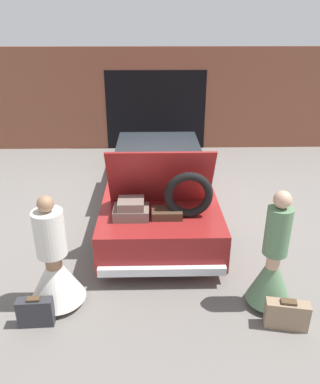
# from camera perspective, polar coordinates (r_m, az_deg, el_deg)

# --- Properties ---
(ground_plane) EXTENTS (40.00, 40.00, 0.00)m
(ground_plane) POSITION_cam_1_polar(r_m,az_deg,el_deg) (7.66, -0.25, -1.81)
(ground_plane) COLOR slate
(garage_wall_back) EXTENTS (12.00, 0.14, 2.80)m
(garage_wall_back) POSITION_cam_1_polar(r_m,az_deg,el_deg) (10.83, -0.66, 13.86)
(garage_wall_back) COLOR brown
(garage_wall_back) RESTS_ON ground_plane
(car) EXTENTS (1.90, 5.30, 1.75)m
(car) POSITION_cam_1_polar(r_m,az_deg,el_deg) (7.42, -0.25, 2.07)
(car) COLOR maroon
(car) RESTS_ON ground_plane
(person_left) EXTENTS (0.72, 0.72, 1.55)m
(person_left) POSITION_cam_1_polar(r_m,az_deg,el_deg) (5.04, -15.78, -11.04)
(person_left) COLOR #997051
(person_left) RESTS_ON ground_plane
(person_right) EXTENTS (0.58, 0.58, 1.63)m
(person_right) POSITION_cam_1_polar(r_m,az_deg,el_deg) (5.00, 16.74, -10.89)
(person_right) COLOR tan
(person_right) RESTS_ON ground_plane
(suitcase_beside_left_person) EXTENTS (0.43, 0.16, 0.41)m
(suitcase_beside_left_person) POSITION_cam_1_polar(r_m,az_deg,el_deg) (5.00, -18.42, -16.96)
(suitcase_beside_left_person) COLOR #2D2D33
(suitcase_beside_left_person) RESTS_ON ground_plane
(suitcase_beside_right_person) EXTENTS (0.53, 0.26, 0.39)m
(suitcase_beside_right_person) POSITION_cam_1_polar(r_m,az_deg,el_deg) (4.98, 18.74, -17.28)
(suitcase_beside_right_person) COLOR #8C7259
(suitcase_beside_right_person) RESTS_ON ground_plane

